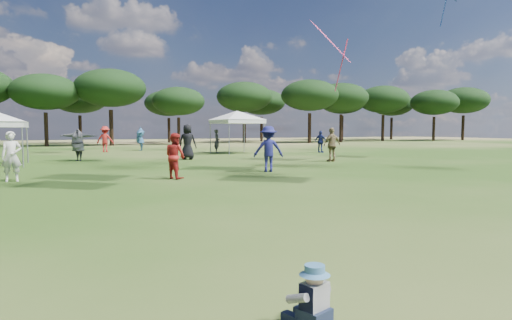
% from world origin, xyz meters
% --- Properties ---
extents(tree_line, '(108.78, 17.63, 7.77)m').
position_xyz_m(tree_line, '(2.39, 47.41, 5.42)').
color(tree_line, black).
rests_on(tree_line, ground).
extents(tent_right, '(5.77, 5.77, 3.18)m').
position_xyz_m(tent_right, '(9.27, 26.21, 2.75)').
color(tent_right, gray).
rests_on(tent_right, ground).
extents(toddler, '(0.40, 0.44, 0.54)m').
position_xyz_m(toddler, '(-0.08, 2.41, 0.24)').
color(toddler, '#161E32').
rests_on(toddler, ground).
extents(festival_crowd, '(29.53, 21.16, 1.91)m').
position_xyz_m(festival_crowd, '(-0.32, 24.04, 0.86)').
color(festival_crowd, '#444549').
rests_on(festival_crowd, ground).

